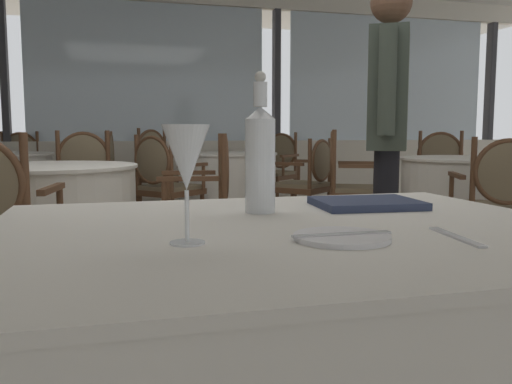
# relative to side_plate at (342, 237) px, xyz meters

# --- Properties ---
(ground_plane) EXTENTS (14.64, 14.64, 0.00)m
(ground_plane) POSITION_rel_side_plate_xyz_m (0.06, 1.79, -0.76)
(ground_plane) COLOR #756047
(window_wall_far) EXTENTS (10.62, 0.14, 2.81)m
(window_wall_far) POSITION_rel_side_plate_xyz_m (0.06, 6.01, 0.37)
(window_wall_far) COLOR silver
(window_wall_far) RESTS_ON ground_plane
(side_plate) EXTENTS (0.18, 0.18, 0.01)m
(side_plate) POSITION_rel_side_plate_xyz_m (0.00, 0.00, 0.00)
(side_plate) COLOR white
(side_plate) RESTS_ON foreground_table
(butter_knife) EXTENTS (0.19, 0.02, 0.00)m
(butter_knife) POSITION_rel_side_plate_xyz_m (-0.00, 0.00, 0.01)
(butter_knife) COLOR silver
(butter_knife) RESTS_ON foreground_table
(dinner_fork) EXTENTS (0.04, 0.19, 0.00)m
(dinner_fork) POSITION_rel_side_plate_xyz_m (0.22, -0.04, -0.00)
(dinner_fork) COLOR silver
(dinner_fork) RESTS_ON foreground_table
(water_bottle) EXTENTS (0.08, 0.08, 0.35)m
(water_bottle) POSITION_rel_side_plate_xyz_m (-0.06, 0.38, 0.14)
(water_bottle) COLOR white
(water_bottle) RESTS_ON foreground_table
(wine_glass) EXTENTS (0.09, 0.09, 0.21)m
(wine_glass) POSITION_rel_side_plate_xyz_m (-0.28, 0.04, 0.15)
(wine_glass) COLOR white
(wine_glass) RESTS_ON foreground_table
(menu_book) EXTENTS (0.28, 0.23, 0.02)m
(menu_book) POSITION_rel_side_plate_xyz_m (0.25, 0.40, 0.01)
(menu_book) COLOR #2D3856
(menu_book) RESTS_ON foreground_table
(dining_chair_0_1) EXTENTS (0.51, 0.57, 0.97)m
(dining_chair_0_1) POSITION_rel_side_plate_xyz_m (-0.55, 4.75, -0.20)
(dining_chair_0_1) COLOR brown
(dining_chair_0_1) RESTS_ON ground_plane
(dining_chair_0_2) EXTENTS (0.57, 0.51, 0.97)m
(dining_chair_0_2) POSITION_rel_side_plate_xyz_m (-1.49, 5.87, -0.18)
(dining_chair_0_2) COLOR brown
(dining_chair_0_2) RESTS_ON ground_plane
(background_table_1) EXTENTS (1.04, 1.04, 0.75)m
(background_table_1) POSITION_rel_side_plate_xyz_m (2.36, 2.84, -0.38)
(background_table_1) COLOR silver
(background_table_1) RESTS_ON ground_plane
(dining_chair_1_0) EXTENTS (0.60, 0.64, 0.98)m
(dining_chair_1_0) POSITION_rel_side_plate_xyz_m (1.49, 3.21, -0.19)
(dining_chair_1_0) COLOR brown
(dining_chair_1_0) RESTS_ON ground_plane
(dining_chair_1_1) EXTENTS (0.64, 0.60, 0.93)m
(dining_chair_1_1) POSITION_rel_side_plate_xyz_m (1.98, 1.97, -0.22)
(dining_chair_1_1) COLOR brown
(dining_chair_1_1) RESTS_ON ground_plane
(dining_chair_1_3) EXTENTS (0.64, 0.60, 0.97)m
(dining_chair_1_3) POSITION_rel_side_plate_xyz_m (2.74, 3.71, -0.20)
(dining_chair_1_3) COLOR brown
(dining_chair_1_3) RESTS_ON ground_plane
(background_table_2) EXTENTS (1.02, 1.02, 0.75)m
(background_table_2) POSITION_rel_side_plate_xyz_m (0.71, 4.39, -0.38)
(background_table_2) COLOR silver
(background_table_2) RESTS_ON ground_plane
(dining_chair_2_0) EXTENTS (0.66, 0.66, 1.00)m
(dining_chair_2_0) POSITION_rel_side_plate_xyz_m (0.09, 5.10, -0.18)
(dining_chair_2_0) COLOR brown
(dining_chair_2_0) RESTS_ON ground_plane
(dining_chair_2_1) EXTENTS (0.65, 0.66, 0.94)m
(dining_chair_2_1) POSITION_rel_side_plate_xyz_m (0.01, 3.77, -0.21)
(dining_chair_2_1) COLOR brown
(dining_chair_2_1) RESTS_ON ground_plane
(dining_chair_2_2) EXTENTS (0.66, 0.65, 0.90)m
(dining_chair_2_2) POSITION_rel_side_plate_xyz_m (1.32, 3.69, -0.22)
(dining_chair_2_2) COLOR brown
(dining_chair_2_2) RESTS_ON ground_plane
(dining_chair_2_3) EXTENTS (0.65, 0.66, 0.96)m
(dining_chair_2_3) POSITION_rel_side_plate_xyz_m (1.41, 5.01, -0.19)
(dining_chair_2_3) COLOR brown
(dining_chair_2_3) RESTS_ON ground_plane
(background_table_3) EXTENTS (1.11, 1.11, 0.75)m
(background_table_3) POSITION_rel_side_plate_xyz_m (-0.81, 2.64, -0.38)
(background_table_3) COLOR silver
(background_table_3) RESTS_ON ground_plane
(dining_chair_3_2) EXTENTS (0.53, 0.58, 0.95)m
(dining_chair_3_2) POSITION_rel_side_plate_xyz_m (0.16, 2.49, -0.20)
(dining_chair_3_2) COLOR brown
(dining_chair_3_2) RESTS_ON ground_plane
(dining_chair_3_3) EXTENTS (0.58, 0.53, 0.97)m
(dining_chair_3_3) POSITION_rel_side_plate_xyz_m (-0.66, 3.61, -0.19)
(dining_chair_3_3) COLOR brown
(dining_chair_3_3) RESTS_ON ground_plane
(diner_person_1) EXTENTS (0.36, 0.47, 1.75)m
(diner_person_1) POSITION_rel_side_plate_xyz_m (1.04, 1.73, 0.25)
(diner_person_1) COLOR black
(diner_person_1) RESTS_ON ground_plane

